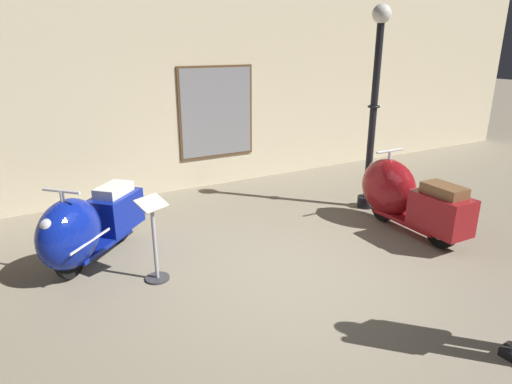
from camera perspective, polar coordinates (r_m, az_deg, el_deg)
ground_plane at (r=5.15m, az=5.91°, el=-11.91°), size 60.00×60.00×0.00m
showroom_back_wall at (r=8.11m, az=-10.52°, el=13.25°), size 18.00×0.24×3.77m
scooter_0 at (r=5.76m, az=-21.14°, el=-4.27°), size 1.60×1.60×1.08m
scooter_1 at (r=6.75m, az=18.41°, el=-0.43°), size 0.60×1.85×1.13m
lamppost at (r=7.24m, az=14.99°, el=10.97°), size 0.28×0.28×3.15m
info_stanchion at (r=5.19m, az=-12.89°, el=-6.92°), size 0.38×0.34×1.00m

